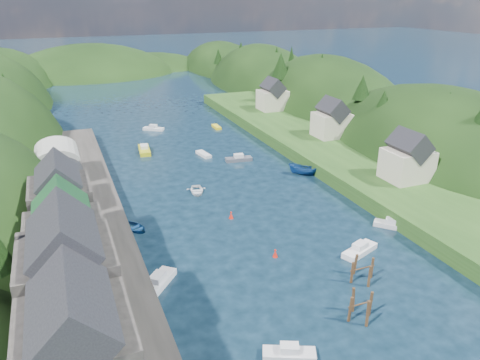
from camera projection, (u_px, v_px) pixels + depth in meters
name	position (u px, v px, depth m)	size (l,w,h in m)	color
ground	(199.00, 160.00, 93.01)	(600.00, 600.00, 0.00)	black
hillside_right	(325.00, 138.00, 132.84)	(36.00, 245.56, 48.00)	black
far_hills	(119.00, 96.00, 204.28)	(103.00, 68.00, 44.00)	black
hill_trees	(178.00, 91.00, 102.29)	(92.55, 149.60, 12.25)	black
quay_left	(86.00, 251.00, 58.52)	(12.00, 110.00, 2.00)	#2D2B28
terrace_left_grass	(25.00, 260.00, 56.01)	(12.00, 110.00, 2.50)	#234719
quayside_buildings	(69.00, 267.00, 43.84)	(8.00, 35.84, 12.90)	#2D2B28
boat_sheds	(59.00, 171.00, 72.60)	(7.00, 21.00, 7.50)	#2D2D30
terrace_right	(335.00, 155.00, 92.57)	(16.00, 120.00, 2.40)	#234719
right_bank_cottages	(327.00, 121.00, 99.06)	(9.00, 59.24, 8.41)	beige
piling_cluster_near	(360.00, 309.00, 47.51)	(2.94, 2.77, 3.51)	#382314
piling_cluster_far	(362.00, 272.00, 53.94)	(3.30, 3.07, 3.24)	#382314
channel_buoy_near	(275.00, 253.00, 58.92)	(0.70, 0.70, 1.10)	red
channel_buoy_far	(231.00, 215.00, 69.01)	(0.70, 0.70, 1.10)	red
moored_boats	(243.00, 202.00, 73.37)	(38.87, 93.40, 2.12)	silver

